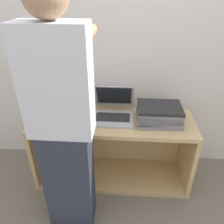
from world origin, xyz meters
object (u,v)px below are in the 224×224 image
Objects in this scene: laptop_stack_left at (67,109)px; laptop_open at (113,111)px; laptop_stack_right at (159,114)px; person at (63,126)px.

laptop_open is at bearing 9.61° from laptop_stack_left.
laptop_stack_left is at bearing -170.39° from laptop_open.
laptop_stack_left is at bearing 179.99° from laptop_stack_right.
laptop_open reaches higher than laptop_stack_right.
laptop_open is 0.40m from laptop_stack_left.
laptop_open is 0.40m from laptop_stack_right.
person reaches higher than laptop_stack_left.
laptop_stack_right is at bearing -0.01° from laptop_stack_left.
laptop_open reaches higher than laptop_stack_left.
laptop_stack_left is 0.98× the size of laptop_stack_right.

